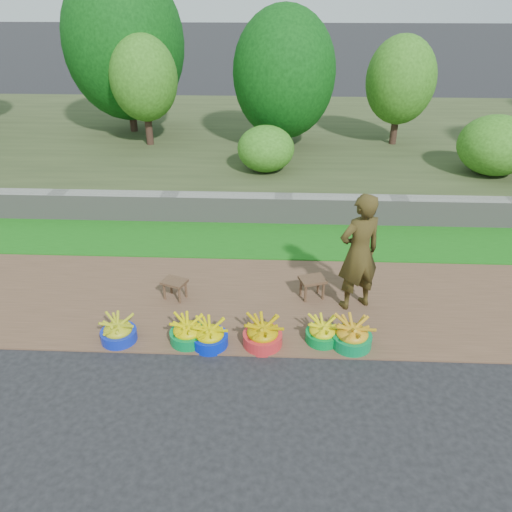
{
  "coord_description": "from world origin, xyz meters",
  "views": [
    {
      "loc": [
        -0.14,
        -4.93,
        4.18
      ],
      "look_at": [
        -0.41,
        1.3,
        0.75
      ],
      "focal_mm": 35.0,
      "sensor_mm": 36.0,
      "label": 1
    }
  ],
  "objects_px": {
    "basin_c": "(210,336)",
    "vendor_woman": "(359,253)",
    "basin_e": "(323,332)",
    "basin_b": "(188,332)",
    "basin_d": "(263,334)",
    "basin_a": "(118,331)",
    "stool_left": "(175,284)",
    "basin_f": "(352,335)",
    "stool_right": "(312,282)"
  },
  "relations": [
    {
      "from": "basin_d",
      "to": "basin_c",
      "type": "bearing_deg",
      "value": -176.67
    },
    {
      "from": "basin_a",
      "to": "basin_e",
      "type": "relative_size",
      "value": 1.06
    },
    {
      "from": "vendor_woman",
      "to": "stool_right",
      "type": "bearing_deg",
      "value": -41.56
    },
    {
      "from": "basin_b",
      "to": "basin_e",
      "type": "bearing_deg",
      "value": 2.92
    },
    {
      "from": "basin_c",
      "to": "vendor_woman",
      "type": "relative_size",
      "value": 0.27
    },
    {
      "from": "basin_b",
      "to": "basin_c",
      "type": "relative_size",
      "value": 1.02
    },
    {
      "from": "basin_a",
      "to": "basin_f",
      "type": "height_order",
      "value": "basin_f"
    },
    {
      "from": "basin_e",
      "to": "basin_c",
      "type": "bearing_deg",
      "value": -174.2
    },
    {
      "from": "stool_right",
      "to": "stool_left",
      "type": "bearing_deg",
      "value": -176.72
    },
    {
      "from": "basin_b",
      "to": "basin_f",
      "type": "distance_m",
      "value": 2.14
    },
    {
      "from": "basin_b",
      "to": "basin_d",
      "type": "relative_size",
      "value": 0.93
    },
    {
      "from": "basin_c",
      "to": "vendor_woman",
      "type": "xyz_separation_m",
      "value": [
        1.99,
        0.99,
        0.74
      ]
    },
    {
      "from": "basin_c",
      "to": "stool_right",
      "type": "xyz_separation_m",
      "value": [
        1.39,
        1.18,
        0.12
      ]
    },
    {
      "from": "basin_d",
      "to": "basin_e",
      "type": "xyz_separation_m",
      "value": [
        0.78,
        0.11,
        -0.02
      ]
    },
    {
      "from": "basin_a",
      "to": "stool_left",
      "type": "bearing_deg",
      "value": 61.41
    },
    {
      "from": "basin_e",
      "to": "vendor_woman",
      "type": "distance_m",
      "value": 1.24
    },
    {
      "from": "basin_f",
      "to": "vendor_woman",
      "type": "height_order",
      "value": "vendor_woman"
    },
    {
      "from": "basin_f",
      "to": "stool_left",
      "type": "distance_m",
      "value": 2.69
    },
    {
      "from": "basin_f",
      "to": "basin_a",
      "type": "bearing_deg",
      "value": -179.48
    },
    {
      "from": "basin_d",
      "to": "stool_left",
      "type": "relative_size",
      "value": 1.24
    },
    {
      "from": "basin_a",
      "to": "basin_b",
      "type": "distance_m",
      "value": 0.92
    },
    {
      "from": "basin_c",
      "to": "basin_f",
      "type": "bearing_deg",
      "value": 2.08
    },
    {
      "from": "basin_b",
      "to": "stool_right",
      "type": "bearing_deg",
      "value": 33.76
    },
    {
      "from": "basin_a",
      "to": "basin_e",
      "type": "xyz_separation_m",
      "value": [
        2.68,
        0.11,
        -0.01
      ]
    },
    {
      "from": "vendor_woman",
      "to": "stool_left",
      "type": "bearing_deg",
      "value": -25.59
    },
    {
      "from": "basin_d",
      "to": "stool_right",
      "type": "xyz_separation_m",
      "value": [
        0.7,
        1.14,
        0.11
      ]
    },
    {
      "from": "stool_right",
      "to": "vendor_woman",
      "type": "distance_m",
      "value": 0.88
    },
    {
      "from": "basin_c",
      "to": "basin_a",
      "type": "bearing_deg",
      "value": 178.15
    },
    {
      "from": "basin_a",
      "to": "stool_left",
      "type": "xyz_separation_m",
      "value": [
        0.56,
        1.03,
        0.1
      ]
    },
    {
      "from": "stool_left",
      "to": "vendor_woman",
      "type": "distance_m",
      "value": 2.72
    },
    {
      "from": "basin_a",
      "to": "stool_right",
      "type": "bearing_deg",
      "value": 23.76
    },
    {
      "from": "basin_c",
      "to": "stool_left",
      "type": "xyz_separation_m",
      "value": [
        -0.65,
        1.07,
        0.1
      ]
    },
    {
      "from": "basin_c",
      "to": "basin_e",
      "type": "height_order",
      "value": "basin_c"
    },
    {
      "from": "basin_b",
      "to": "basin_d",
      "type": "distance_m",
      "value": 0.98
    },
    {
      "from": "basin_a",
      "to": "basin_f",
      "type": "bearing_deg",
      "value": 0.52
    },
    {
      "from": "basin_a",
      "to": "stool_right",
      "type": "height_order",
      "value": "basin_a"
    },
    {
      "from": "basin_c",
      "to": "stool_left",
      "type": "distance_m",
      "value": 1.26
    },
    {
      "from": "basin_d",
      "to": "basin_f",
      "type": "bearing_deg",
      "value": 1.34
    },
    {
      "from": "stool_left",
      "to": "basin_c",
      "type": "bearing_deg",
      "value": -58.49
    },
    {
      "from": "basin_e",
      "to": "stool_right",
      "type": "bearing_deg",
      "value": 94.58
    },
    {
      "from": "basin_a",
      "to": "basin_d",
      "type": "height_order",
      "value": "basin_d"
    },
    {
      "from": "basin_a",
      "to": "basin_b",
      "type": "xyz_separation_m",
      "value": [
        0.92,
        0.02,
        0.0
      ]
    },
    {
      "from": "basin_b",
      "to": "vendor_woman",
      "type": "height_order",
      "value": "vendor_woman"
    },
    {
      "from": "basin_e",
      "to": "stool_left",
      "type": "relative_size",
      "value": 1.07
    },
    {
      "from": "basin_d",
      "to": "stool_left",
      "type": "distance_m",
      "value": 1.69
    },
    {
      "from": "basin_e",
      "to": "stool_left",
      "type": "height_order",
      "value": "basin_e"
    },
    {
      "from": "basin_e",
      "to": "stool_left",
      "type": "bearing_deg",
      "value": 156.62
    },
    {
      "from": "basin_c",
      "to": "vendor_woman",
      "type": "distance_m",
      "value": 2.34
    },
    {
      "from": "basin_f",
      "to": "basin_b",
      "type": "bearing_deg",
      "value": -179.79
    },
    {
      "from": "basin_e",
      "to": "stool_right",
      "type": "height_order",
      "value": "stool_right"
    }
  ]
}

